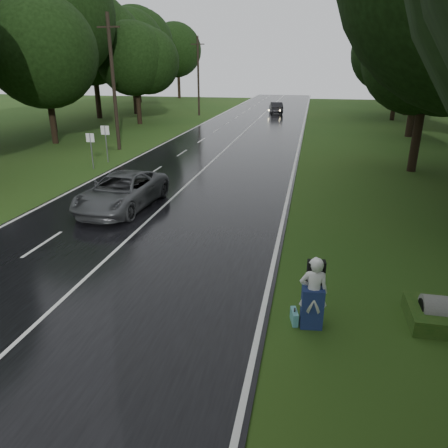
# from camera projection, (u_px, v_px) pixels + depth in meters

# --- Properties ---
(ground) EXTENTS (160.00, 160.00, 0.00)m
(ground) POSITION_uv_depth(u_px,v_px,m) (88.00, 277.00, 13.47)
(ground) COLOR #264414
(ground) RESTS_ON ground
(road) EXTENTS (12.00, 140.00, 0.04)m
(road) POSITION_uv_depth(u_px,v_px,m) (220.00, 155.00, 31.75)
(road) COLOR black
(road) RESTS_ON ground
(lane_center) EXTENTS (0.12, 140.00, 0.01)m
(lane_center) POSITION_uv_depth(u_px,v_px,m) (220.00, 154.00, 31.74)
(lane_center) COLOR silver
(lane_center) RESTS_ON road
(grey_car) EXTENTS (3.04, 5.99, 1.62)m
(grey_car) POSITION_uv_depth(u_px,v_px,m) (122.00, 191.00, 19.63)
(grey_car) COLOR #434547
(grey_car) RESTS_ON road
(far_car) EXTENTS (2.40, 4.86, 1.53)m
(far_car) POSITION_uv_depth(u_px,v_px,m) (276.00, 108.00, 58.97)
(far_car) COLOR black
(far_car) RESTS_ON road
(hitchhiker) EXTENTS (0.78, 0.71, 2.01)m
(hitchhiker) POSITION_uv_depth(u_px,v_px,m) (313.00, 295.00, 10.61)
(hitchhiker) COLOR silver
(hitchhiker) RESTS_ON ground
(suitcase) EXTENTS (0.25, 0.52, 0.36)m
(suitcase) POSITION_uv_depth(u_px,v_px,m) (294.00, 317.00, 11.03)
(suitcase) COLOR teal
(suitcase) RESTS_ON ground
(utility_pole_mid) EXTENTS (1.80, 0.28, 10.08)m
(utility_pole_mid) POSITION_uv_depth(u_px,v_px,m) (119.00, 149.00, 33.87)
(utility_pole_mid) COLOR black
(utility_pole_mid) RESTS_ON ground
(utility_pole_far) EXTENTS (1.80, 0.28, 9.98)m
(utility_pole_far) POSITION_uv_depth(u_px,v_px,m) (199.00, 115.00, 56.91)
(utility_pole_far) COLOR black
(utility_pole_far) RESTS_ON ground
(road_sign_a) EXTENTS (0.56, 0.10, 2.34)m
(road_sign_a) POSITION_uv_depth(u_px,v_px,m) (94.00, 169.00, 27.48)
(road_sign_a) COLOR white
(road_sign_a) RESTS_ON ground
(road_sign_b) EXTENTS (0.61, 0.10, 2.55)m
(road_sign_b) POSITION_uv_depth(u_px,v_px,m) (108.00, 162.00, 29.40)
(road_sign_b) COLOR white
(road_sign_b) RESTS_ON ground
(tree_left_d) EXTENTS (7.93, 7.93, 12.39)m
(tree_left_d) POSITION_uv_depth(u_px,v_px,m) (56.00, 143.00, 36.56)
(tree_left_d) COLOR black
(tree_left_d) RESTS_ON ground
(tree_left_e) EXTENTS (7.90, 7.90, 12.34)m
(tree_left_e) POSITION_uv_depth(u_px,v_px,m) (140.00, 124.00, 48.69)
(tree_left_e) COLOR black
(tree_left_e) RESTS_ON ground
(tree_left_f) EXTENTS (8.87, 8.87, 13.86)m
(tree_left_f) POSITION_uv_depth(u_px,v_px,m) (137.00, 114.00, 58.94)
(tree_left_f) COLOR black
(tree_left_f) RESTS_ON ground
(tree_right_d) EXTENTS (8.23, 8.23, 12.86)m
(tree_right_d) POSITION_uv_depth(u_px,v_px,m) (411.00, 171.00, 26.98)
(tree_right_d) COLOR black
(tree_right_d) RESTS_ON ground
(tree_right_e) EXTENTS (9.40, 9.40, 14.69)m
(tree_right_e) POSITION_uv_depth(u_px,v_px,m) (408.00, 137.00, 40.00)
(tree_right_e) COLOR black
(tree_right_e) RESTS_ON ground
(tree_right_f) EXTENTS (8.56, 8.56, 13.37)m
(tree_right_f) POSITION_uv_depth(u_px,v_px,m) (392.00, 120.00, 51.96)
(tree_right_f) COLOR black
(tree_right_f) RESTS_ON ground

